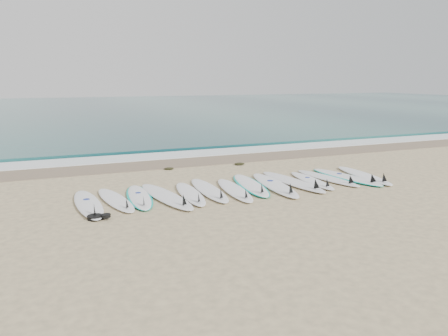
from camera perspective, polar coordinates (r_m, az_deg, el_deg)
name	(u,v)px	position (r m, az deg, el deg)	size (l,w,h in m)	color
ground	(243,189)	(11.37, 2.44, -2.72)	(120.00, 120.00, 0.00)	tan
ocean	(96,109)	(42.83, -16.42, 7.40)	(120.00, 55.00, 0.03)	#1D5555
wet_sand_band	(192,161)	(15.10, -4.15, 0.86)	(120.00, 1.80, 0.01)	#75634D
foam_band	(181,155)	(16.41, -5.70, 1.75)	(120.00, 1.40, 0.04)	silver
wave_crest	(170,148)	(17.82, -7.12, 2.60)	(120.00, 1.00, 0.10)	#1D5555
surfboard_0	(89,204)	(10.24, -17.27, -4.53)	(0.64, 2.63, 0.33)	white
surfboard_1	(116,200)	(10.44, -13.90, -4.07)	(0.80, 2.43, 0.30)	white
surfboard_2	(139,197)	(10.61, -10.99, -3.73)	(0.78, 2.42, 0.30)	white
surfboard_3	(167,196)	(10.50, -7.47, -3.69)	(0.97, 2.85, 0.36)	white
surfboard_4	(191,194)	(10.70, -4.38, -3.38)	(0.71, 2.42, 0.31)	white
surfboard_5	(210,190)	(11.00, -1.90, -2.90)	(0.67, 2.63, 0.33)	white
surfboard_6	(235,190)	(11.01, 1.46, -2.90)	(0.80, 2.55, 0.32)	white
surfboard_7	(251,185)	(11.57, 3.53, -2.23)	(1.05, 2.71, 0.34)	white
surfboard_8	(275,185)	(11.58, 6.72, -2.21)	(0.94, 2.93, 0.37)	white
surfboard_9	(294,182)	(12.02, 9.07, -1.77)	(0.79, 2.85, 0.36)	silver
surfboard_10	(312,181)	(12.28, 11.48, -1.62)	(0.69, 2.34, 0.30)	white
surfboard_11	(329,178)	(12.68, 13.50, -1.29)	(0.83, 2.50, 0.31)	white
surfboard_12	(347,177)	(12.98, 15.76, -1.12)	(0.98, 2.70, 0.34)	white
surfboard_13	(365,175)	(13.29, 17.90, -0.92)	(0.87, 2.71, 0.34)	white
seaweed_near	(169,169)	(13.85, -7.20, -0.07)	(0.31, 0.24, 0.06)	black
seaweed_far	(239,164)	(14.49, 2.03, 0.55)	(0.36, 0.28, 0.07)	black
leash_coil	(98,217)	(9.30, -16.19, -6.16)	(0.46, 0.36, 0.11)	black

